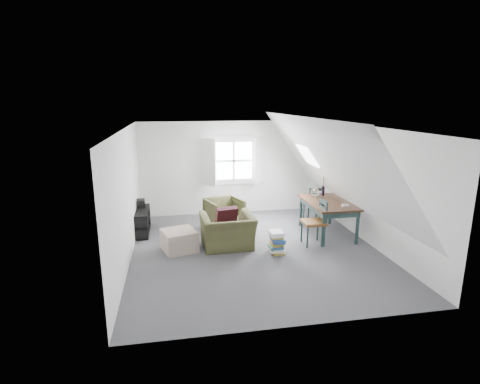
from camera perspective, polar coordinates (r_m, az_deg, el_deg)
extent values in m
plane|color=#49494D|center=(7.87, 2.31, -8.80)|extent=(5.50, 5.50, 0.00)
plane|color=white|center=(7.29, 2.50, 9.67)|extent=(5.50, 5.50, 0.00)
plane|color=white|center=(10.13, -1.01, 3.70)|extent=(5.00, 0.00, 5.00)
plane|color=white|center=(4.95, 9.44, -7.35)|extent=(5.00, 0.00, 5.00)
plane|color=white|center=(7.36, -16.95, -0.75)|extent=(0.00, 5.50, 5.50)
plane|color=white|center=(8.38, 19.32, 0.79)|extent=(0.00, 5.50, 5.50)
plane|color=white|center=(7.20, -9.71, 3.61)|extent=(3.19, 5.50, 4.48)
plane|color=white|center=(7.86, 13.57, 4.27)|extent=(3.19, 5.50, 4.48)
cube|color=white|center=(10.07, -1.00, 4.80)|extent=(1.30, 0.04, 1.30)
cube|color=white|center=(9.83, -4.77, 4.53)|extent=(0.35, 0.35, 1.25)
cube|color=white|center=(10.05, 2.99, 4.76)|extent=(0.35, 0.35, 1.25)
cube|color=white|center=(10.06, -0.99, 4.79)|extent=(1.00, 0.02, 1.00)
cube|color=white|center=(10.04, -0.97, 4.77)|extent=(1.08, 0.04, 0.05)
cube|color=white|center=(10.04, -0.97, 4.77)|extent=(0.05, 0.04, 1.08)
cube|color=white|center=(9.05, 10.27, 5.45)|extent=(0.35, 0.75, 0.47)
imported|color=#3F4020|center=(8.02, -1.90, -8.37)|extent=(1.12, 0.99, 0.71)
imported|color=#3F4020|center=(9.17, -2.39, -5.48)|extent=(1.01, 1.02, 0.74)
cube|color=#340E16|center=(7.95, -2.09, -3.83)|extent=(0.49, 0.34, 0.47)
cube|color=tan|center=(7.88, -9.24, -7.29)|extent=(0.80, 0.80, 0.43)
cube|color=#321C11|center=(8.75, 13.27, -1.54)|extent=(0.94, 1.57, 0.04)
cube|color=#203634|center=(8.77, 13.24, -2.07)|extent=(0.84, 1.47, 0.13)
cylinder|color=#203634|center=(8.10, 12.55, -5.66)|extent=(0.07, 0.07, 0.74)
cylinder|color=#203634|center=(8.42, 17.45, -5.21)|extent=(0.07, 0.07, 0.74)
cylinder|color=#203634|center=(9.34, 9.25, -2.88)|extent=(0.07, 0.07, 0.74)
cylinder|color=#203634|center=(9.62, 13.62, -2.60)|extent=(0.07, 0.07, 0.74)
sphere|color=silver|center=(9.06, 11.33, -0.03)|extent=(0.21, 0.21, 0.21)
cylinder|color=silver|center=(9.03, 11.37, 0.80)|extent=(0.07, 0.07, 0.12)
cylinder|color=black|center=(9.24, 12.54, 0.17)|extent=(0.07, 0.07, 0.23)
cylinder|color=#3F2D1E|center=(9.19, 12.62, 1.67)|extent=(0.03, 0.05, 0.40)
cylinder|color=#3F2D1E|center=(9.20, 12.68, 1.69)|extent=(0.04, 0.06, 0.40)
cylinder|color=#3F2D1E|center=(9.18, 12.59, 1.66)|extent=(0.05, 0.07, 0.40)
imported|color=black|center=(8.38, 12.51, -2.03)|extent=(0.12, 0.12, 0.10)
cube|color=white|center=(8.43, 15.74, -1.98)|extent=(0.14, 0.10, 0.04)
cube|color=#5D3212|center=(9.75, 11.03, -1.72)|extent=(0.43, 0.43, 0.05)
cylinder|color=#203634|center=(10.03, 11.54, -2.73)|extent=(0.04, 0.04, 0.44)
cylinder|color=#203634|center=(9.73, 12.29, -3.29)|extent=(0.04, 0.04, 0.44)
cylinder|color=#203634|center=(9.91, 9.67, -2.85)|extent=(0.04, 0.04, 0.44)
cylinder|color=#203634|center=(9.60, 10.37, -3.43)|extent=(0.04, 0.04, 0.44)
cylinder|color=#203634|center=(9.58, 12.48, -0.67)|extent=(0.04, 0.04, 0.46)
cylinder|color=#203634|center=(9.46, 10.54, -0.77)|extent=(0.04, 0.04, 0.46)
cube|color=#203634|center=(9.48, 11.57, 0.36)|extent=(0.35, 0.03, 0.08)
cube|color=#203634|center=(9.51, 11.53, -0.42)|extent=(0.35, 0.03, 0.06)
cube|color=#5D3212|center=(8.16, 11.11, -4.54)|extent=(0.46, 0.46, 0.05)
cylinder|color=#203634|center=(8.35, 9.37, -5.92)|extent=(0.04, 0.04, 0.47)
cylinder|color=#203634|center=(8.47, 11.75, -5.72)|extent=(0.04, 0.04, 0.47)
cylinder|color=#203634|center=(8.02, 10.25, -6.78)|extent=(0.04, 0.04, 0.47)
cylinder|color=#203634|center=(8.15, 12.72, -6.56)|extent=(0.04, 0.04, 0.47)
cylinder|color=#203634|center=(8.33, 12.05, -2.48)|extent=(0.04, 0.04, 0.49)
cylinder|color=#203634|center=(8.00, 13.05, -3.20)|extent=(0.04, 0.04, 0.49)
cube|color=#203634|center=(8.11, 12.62, -1.50)|extent=(0.03, 0.37, 0.09)
cube|color=#203634|center=(8.15, 12.56, -2.46)|extent=(0.03, 0.37, 0.07)
cube|color=black|center=(9.14, -14.73, -5.90)|extent=(0.36, 1.08, 0.03)
cube|color=black|center=(9.06, -14.82, -4.37)|extent=(0.36, 1.08, 0.03)
cube|color=black|center=(8.99, -14.93, -2.73)|extent=(0.36, 1.08, 0.03)
cube|color=black|center=(8.57, -15.08, -5.45)|extent=(0.36, 0.03, 0.54)
cube|color=black|center=(9.56, -14.60, -3.40)|extent=(0.36, 0.03, 0.54)
cube|color=#264C99|center=(8.82, -14.91, -5.97)|extent=(0.16, 0.18, 0.20)
cube|color=red|center=(9.20, -14.72, -5.13)|extent=(0.16, 0.22, 0.20)
cube|color=white|center=(8.86, -14.95, -4.06)|extent=(0.16, 0.20, 0.18)
cube|color=black|center=(9.20, -14.85, -1.71)|extent=(0.20, 0.26, 0.20)
cube|color=#B29933|center=(7.76, 5.74, -9.06)|extent=(0.24, 0.32, 0.04)
cube|color=white|center=(7.75, 5.47, -8.77)|extent=(0.31, 0.34, 0.04)
cube|color=white|center=(7.73, 5.84, -8.54)|extent=(0.26, 0.34, 0.04)
cube|color=#337F4C|center=(7.70, 5.41, -8.31)|extent=(0.26, 0.32, 0.03)
cube|color=#264C99|center=(7.68, 5.65, -8.16)|extent=(0.28, 0.36, 0.03)
cube|color=#B29933|center=(7.69, 5.60, -7.89)|extent=(0.24, 0.32, 0.03)
cube|color=#B29933|center=(7.70, 5.61, -7.59)|extent=(0.28, 0.35, 0.04)
cube|color=#264C99|center=(7.65, 5.91, -7.41)|extent=(0.28, 0.36, 0.04)
cube|color=#264C99|center=(7.63, 5.75, -7.15)|extent=(0.28, 0.35, 0.04)
cube|color=#B29933|center=(7.66, 5.58, -6.72)|extent=(0.26, 0.32, 0.04)
cube|color=white|center=(7.64, 5.51, -6.45)|extent=(0.26, 0.30, 0.05)
cube|color=white|center=(7.63, 5.55, -6.13)|extent=(0.26, 0.31, 0.04)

